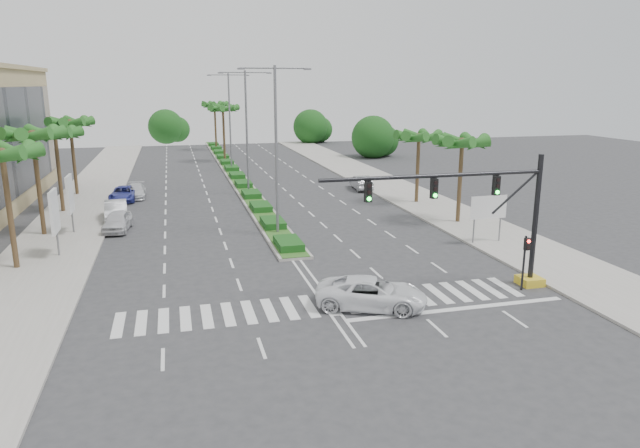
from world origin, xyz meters
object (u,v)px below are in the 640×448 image
object	(u,v)px
car_right	(361,183)
car_parked_c	(124,194)
car_parked_b	(116,211)
car_crossing	(371,293)
car_parked_a	(117,221)
car_parked_d	(136,191)

from	to	relation	value
car_right	car_parked_c	bearing A→B (deg)	3.49
car_right	car_parked_b	bearing A→B (deg)	22.92
car_crossing	car_parked_b	bearing A→B (deg)	54.53
car_parked_a	car_parked_b	distance (m)	3.48
car_parked_b	car_right	distance (m)	25.02
car_crossing	car_parked_c	bearing A→B (deg)	47.17
car_parked_a	car_parked_d	xyz separation A→B (m)	(0.64, 13.07, -0.09)
car_parked_d	car_crossing	size ratio (longest dim) A/B	0.82
car_parked_c	car_parked_b	bearing A→B (deg)	-85.93
car_parked_c	car_right	size ratio (longest dim) A/B	1.10
car_parked_a	car_right	world-z (taller)	car_parked_a
car_parked_a	car_parked_d	bearing A→B (deg)	93.50
car_parked_a	car_parked_b	bearing A→B (deg)	102.49
car_parked_b	car_crossing	xyz separation A→B (m)	(13.75, -22.56, -0.05)
car_parked_a	car_right	distance (m)	26.04
car_parked_b	car_parked_d	world-z (taller)	car_parked_b
car_crossing	car_right	xyz separation A→B (m)	(9.85, 30.88, -0.02)
car_parked_a	car_crossing	bearing A→B (deg)	-48.68
car_parked_b	car_parked_d	distance (m)	9.67
car_parked_a	car_parked_b	world-z (taller)	car_parked_b
car_parked_b	car_crossing	bearing A→B (deg)	-63.34
car_parked_d	car_right	distance (m)	22.62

